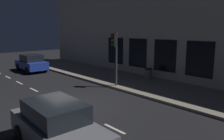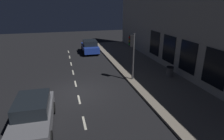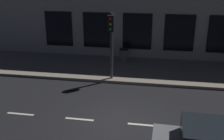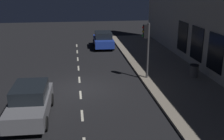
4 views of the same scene
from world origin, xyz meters
The scene contains 8 objects.
ground_plane centered at (0.00, 0.00, 0.00)m, with size 60.00×60.00×0.00m, color black.
sidewalk centered at (6.25, 0.00, 0.07)m, with size 4.50×32.00×0.15m.
building_facade centered at (8.80, 0.00, 4.10)m, with size 0.65×32.00×8.22m.
lane_centre_line centered at (0.00, -1.00, 0.00)m, with size 0.12×27.20×0.01m.
traffic_light centered at (4.30, 1.02, 2.58)m, with size 0.49×0.32×3.58m.
parked_car_0 centered at (2.57, 10.72, 0.79)m, with size 1.93×3.90×1.58m.
parked_car_1 centered at (-2.39, -3.43, 0.79)m, with size 1.91×4.22×1.58m.
trash_bin centered at (7.53, 0.75, 0.57)m, with size 0.59×0.59×0.83m.
Camera 1 is at (-5.61, -9.66, 3.91)m, focal length 35.57 mm.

